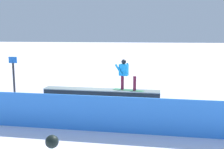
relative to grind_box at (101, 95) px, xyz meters
name	(u,v)px	position (x,y,z in m)	size (l,w,h in m)	color
ground_plane	(101,100)	(0.00, 0.00, -0.24)	(120.00, 120.00, 0.00)	white
grind_box	(101,95)	(0.00, 0.00, 0.00)	(5.50, 0.90, 0.53)	black
snowboarder	(125,73)	(-1.12, 0.02, 1.06)	(1.46, 0.68, 1.42)	#3C8758
safety_fence	(82,113)	(0.00, 3.98, 0.35)	(13.58, 0.06, 1.19)	#317EE9
trail_marker	(14,76)	(4.22, 0.10, 0.84)	(0.40, 0.10, 2.01)	#262628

